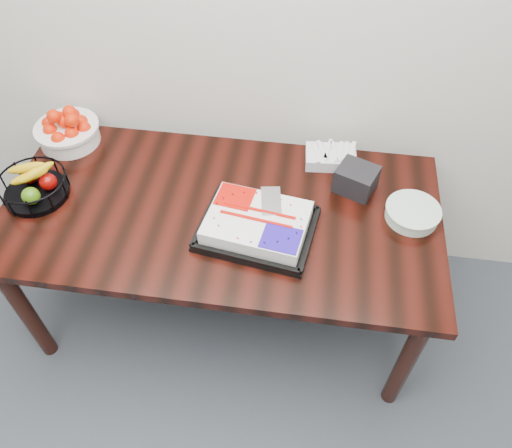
# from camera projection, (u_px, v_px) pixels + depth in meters

# --- Properties ---
(table) EXTENTS (1.80, 0.90, 0.75)m
(table) POSITION_uv_depth(u_px,v_px,m) (221.00, 223.00, 2.11)
(table) COLOR black
(table) RESTS_ON ground
(cake_tray) EXTENTS (0.49, 0.41, 0.09)m
(cake_tray) POSITION_uv_depth(u_px,v_px,m) (257.00, 225.00, 1.94)
(cake_tray) COLOR black
(cake_tray) RESTS_ON table
(tangerine_bowl) EXTENTS (0.29, 0.29, 0.18)m
(tangerine_bowl) POSITION_uv_depth(u_px,v_px,m) (66.00, 128.00, 2.26)
(tangerine_bowl) COLOR white
(tangerine_bowl) RESTS_ON table
(fruit_basket) EXTENTS (0.28, 0.28, 0.15)m
(fruit_basket) POSITION_uv_depth(u_px,v_px,m) (33.00, 185.00, 2.05)
(fruit_basket) COLOR black
(fruit_basket) RESTS_ON table
(plate_stack) EXTENTS (0.22, 0.22, 0.05)m
(plate_stack) POSITION_uv_depth(u_px,v_px,m) (412.00, 213.00, 1.99)
(plate_stack) COLOR white
(plate_stack) RESTS_ON table
(fork_bag) EXTENTS (0.23, 0.16, 0.06)m
(fork_bag) POSITION_uv_depth(u_px,v_px,m) (330.00, 157.00, 2.21)
(fork_bag) COLOR silver
(fork_bag) RESTS_ON table
(napkin_box) EXTENTS (0.20, 0.18, 0.11)m
(napkin_box) POSITION_uv_depth(u_px,v_px,m) (356.00, 179.00, 2.08)
(napkin_box) COLOR black
(napkin_box) RESTS_ON table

